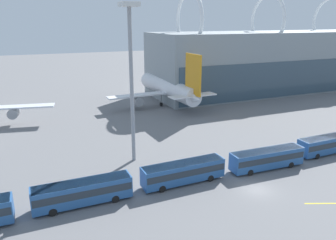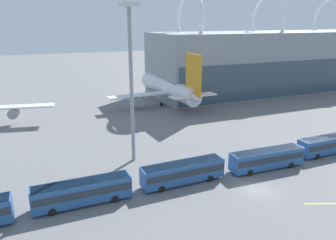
% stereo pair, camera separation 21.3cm
% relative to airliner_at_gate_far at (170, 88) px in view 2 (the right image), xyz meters
% --- Properties ---
extents(ground_plane, '(440.00, 440.00, 0.00)m').
position_rel_airliner_at_gate_far_xyz_m(ground_plane, '(-8.09, -49.60, -4.65)').
color(ground_plane, slate).
extents(terminal_building, '(104.35, 24.63, 31.24)m').
position_rel_airliner_at_gate_far_xyz_m(terminal_building, '(51.16, 6.35, 5.33)').
color(terminal_building, gray).
rests_on(terminal_building, ground_plane).
extents(airliner_at_gate_far, '(36.39, 33.98, 15.22)m').
position_rel_airliner_at_gate_far_xyz_m(airliner_at_gate_far, '(0.00, 0.00, 0.00)').
color(airliner_at_gate_far, white).
rests_on(airliner_at_gate_far, ground_plane).
extents(shuttle_bus_1, '(12.50, 2.77, 3.18)m').
position_rel_airliner_at_gate_far_xyz_m(shuttle_bus_1, '(-31.14, -43.95, -2.78)').
color(shuttle_bus_1, '#285693').
rests_on(shuttle_bus_1, ground_plane).
extents(shuttle_bus_2, '(12.54, 2.92, 3.18)m').
position_rel_airliner_at_gate_far_xyz_m(shuttle_bus_2, '(-16.79, -43.75, -2.78)').
color(shuttle_bus_2, '#285693').
rests_on(shuttle_bus_2, ground_plane).
extents(shuttle_bus_3, '(12.57, 3.09, 3.18)m').
position_rel_airliner_at_gate_far_xyz_m(shuttle_bus_3, '(-2.44, -44.56, -2.78)').
color(shuttle_bus_3, '#285693').
rests_on(shuttle_bus_3, ground_plane).
extents(shuttle_bus_4, '(12.51, 2.80, 3.18)m').
position_rel_airliner_at_gate_far_xyz_m(shuttle_bus_4, '(11.92, -43.70, -2.78)').
color(shuttle_bus_4, '#285693').
rests_on(shuttle_bus_4, ground_plane).
extents(floodlight_mast, '(2.77, 2.77, 25.43)m').
position_rel_airliner_at_gate_far_xyz_m(floodlight_mast, '(-20.93, -33.00, 12.32)').
color(floodlight_mast, gray).
rests_on(floodlight_mast, ground_plane).
extents(lane_stripe_2, '(7.51, 3.24, 0.01)m').
position_rel_airliner_at_gate_far_xyz_m(lane_stripe_2, '(-1.05, -56.57, -4.65)').
color(lane_stripe_2, yellow).
rests_on(lane_stripe_2, ground_plane).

